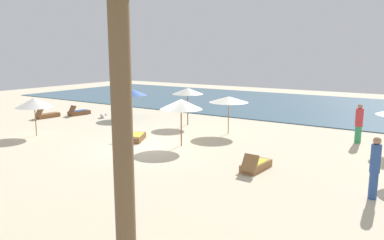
{
  "coord_description": "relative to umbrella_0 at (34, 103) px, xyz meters",
  "views": [
    {
      "loc": [
        10.99,
        -13.01,
        4.33
      ],
      "look_at": [
        1.33,
        1.81,
        1.1
      ],
      "focal_mm": 34.9,
      "sensor_mm": 36.0,
      "label": 1
    }
  ],
  "objects": [
    {
      "name": "lounger_2",
      "position": [
        -3.36,
        5.62,
        -1.57
      ],
      "size": [
        0.84,
        1.72,
        0.74
      ],
      "color": "brown",
      "rests_on": "ground_plane"
    },
    {
      "name": "lounger_1",
      "position": [
        5.11,
        2.01,
        -1.57
      ],
      "size": [
        1.3,
        1.77,
        0.69
      ],
      "color": "brown",
      "rests_on": "ground_plane"
    },
    {
      "name": "umbrella_2",
      "position": [
        8.22,
        5.93,
        0.11
      ],
      "size": [
        2.09,
        2.09,
        2.01
      ],
      "color": "olive",
      "rests_on": "ground_plane"
    },
    {
      "name": "person_2",
      "position": [
        16.05,
        0.23,
        -0.76
      ],
      "size": [
        0.41,
        0.41,
        1.9
      ],
      "color": "#2D4C8C",
      "rests_on": "ground_plane"
    },
    {
      "name": "lounger_3",
      "position": [
        -4.25,
        3.72,
        -1.58
      ],
      "size": [
        0.76,
        1.7,
        0.73
      ],
      "color": "brown",
      "rests_on": "ground_plane"
    },
    {
      "name": "umbrella_0",
      "position": [
        0.0,
        0.0,
        0.0
      ],
      "size": [
        1.88,
        1.88,
        1.99
      ],
      "color": "olive",
      "rests_on": "ground_plane"
    },
    {
      "name": "ground_plane",
      "position": [
        6.31,
        1.44,
        -1.75
      ],
      "size": [
        60.0,
        60.0,
        0.0
      ],
      "primitive_type": "plane",
      "color": "beige"
    },
    {
      "name": "person_0",
      "position": [
        14.43,
        7.5,
        -0.78
      ],
      "size": [
        0.36,
        0.36,
        1.9
      ],
      "color": "#338C59",
      "rests_on": "ground_plane"
    },
    {
      "name": "dog",
      "position": [
        -1.07,
        5.69,
        -1.59
      ],
      "size": [
        0.61,
        0.55,
        0.3
      ],
      "color": "silver",
      "rests_on": "ground_plane"
    },
    {
      "name": "umbrella_5",
      "position": [
        5.07,
        6.73,
        0.3
      ],
      "size": [
        1.85,
        1.85,
        2.24
      ],
      "color": "brown",
      "rests_on": "ground_plane"
    },
    {
      "name": "lounger_0",
      "position": [
        12.0,
        0.89,
        -1.57
      ],
      "size": [
        0.72,
        1.68,
        0.74
      ],
      "color": "olive",
      "rests_on": "ground_plane"
    },
    {
      "name": "ocean_water",
      "position": [
        6.31,
        18.44,
        -1.72
      ],
      "size": [
        48.0,
        16.0,
        0.06
      ],
      "primitive_type": "cube",
      "color": "#3D6075",
      "rests_on": "ground_plane"
    },
    {
      "name": "umbrella_6",
      "position": [
        0.55,
        6.73,
        -0.0
      ],
      "size": [
        2.12,
        2.12,
        1.97
      ],
      "color": "olive",
      "rests_on": "ground_plane"
    },
    {
      "name": "umbrella_3",
      "position": [
        7.61,
        2.39,
        0.22
      ],
      "size": [
        1.98,
        1.98,
        2.21
      ],
      "color": "brown",
      "rests_on": "ground_plane"
    }
  ]
}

